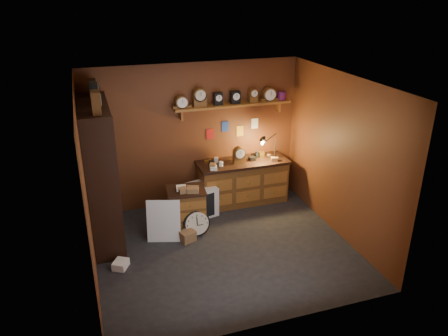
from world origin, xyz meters
TOP-DOWN VIEW (x-y plane):
  - floor at (0.00, 0.00)m, footprint 4.00×4.00m
  - room_shell at (0.04, 0.11)m, footprint 4.02×3.62m
  - shelving_unit at (-1.79, 0.98)m, footprint 0.47×1.60m
  - workbench at (0.86, 1.47)m, footprint 1.74×0.66m
  - low_cabinet at (-0.41, 0.82)m, footprint 0.70×0.61m
  - big_round_clock at (-0.31, 0.54)m, footprint 0.46×0.16m
  - white_panel at (-0.87, 0.56)m, footprint 0.57×0.30m
  - mini_fridge at (-0.08, 1.25)m, footprint 0.65×0.67m
  - floor_box_a at (-0.71, 0.76)m, footprint 0.31×0.28m
  - floor_box_b at (-1.65, -0.01)m, footprint 0.28×0.30m
  - floor_box_c at (-0.51, 0.41)m, footprint 0.29×0.27m

SIDE VIEW (x-z plane):
  - floor at x=0.00m, z-range 0.00..0.00m
  - white_panel at x=-0.87m, z-range -0.36..0.36m
  - floor_box_b at x=-1.65m, z-range 0.00..0.12m
  - floor_box_a at x=-0.71m, z-range 0.00..0.16m
  - floor_box_c at x=-0.51m, z-range 0.00..0.18m
  - big_round_clock at x=-0.31m, z-range -0.01..0.45m
  - mini_fridge at x=-0.08m, z-range 0.00..0.56m
  - low_cabinet at x=-0.41m, z-range -0.01..0.82m
  - workbench at x=0.86m, z-range -0.21..1.15m
  - shelving_unit at x=-1.79m, z-range -0.03..2.54m
  - room_shell at x=0.04m, z-range 0.37..3.08m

